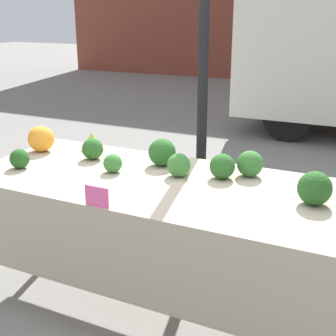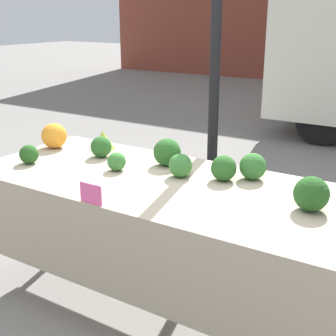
% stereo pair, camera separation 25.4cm
% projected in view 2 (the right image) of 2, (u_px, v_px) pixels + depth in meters
% --- Properties ---
extents(ground_plane, '(40.00, 40.00, 0.00)m').
position_uv_depth(ground_plane, '(168.00, 310.00, 2.83)').
color(ground_plane, gray).
extents(tent_pole, '(0.07, 0.07, 2.72)m').
position_uv_depth(tent_pole, '(215.00, 69.00, 3.05)').
color(tent_pole, black).
rests_on(tent_pole, ground_plane).
extents(market_table, '(2.29, 0.94, 0.83)m').
position_uv_depth(market_table, '(161.00, 201.00, 2.54)').
color(market_table, tan).
rests_on(market_table, ground_plane).
extents(orange_cauliflower, '(0.17, 0.17, 0.17)m').
position_uv_depth(orange_cauliflower, '(54.00, 136.00, 3.18)').
color(orange_cauliflower, orange).
rests_on(orange_cauliflower, market_table).
extents(romanesco_head, '(0.16, 0.16, 0.13)m').
position_uv_depth(romanesco_head, '(103.00, 140.00, 3.16)').
color(romanesco_head, '#93B238').
rests_on(romanesco_head, market_table).
extents(broccoli_head_0, '(0.15, 0.15, 0.15)m').
position_uv_depth(broccoli_head_0, '(253.00, 166.00, 2.58)').
color(broccoli_head_0, '#336B2D').
rests_on(broccoli_head_0, market_table).
extents(broccoli_head_1, '(0.17, 0.17, 0.17)m').
position_uv_depth(broccoli_head_1, '(167.00, 152.00, 2.81)').
color(broccoli_head_1, '#285B23').
rests_on(broccoli_head_1, market_table).
extents(broccoli_head_2, '(0.17, 0.17, 0.17)m').
position_uv_depth(broccoli_head_2, '(311.00, 194.00, 2.17)').
color(broccoli_head_2, '#23511E').
rests_on(broccoli_head_2, market_table).
extents(broccoli_head_3, '(0.11, 0.11, 0.11)m').
position_uv_depth(broccoli_head_3, '(117.00, 162.00, 2.73)').
color(broccoli_head_3, '#387533').
rests_on(broccoli_head_3, market_table).
extents(broccoli_head_4, '(0.13, 0.13, 0.13)m').
position_uv_depth(broccoli_head_4, '(180.00, 166.00, 2.62)').
color(broccoli_head_4, '#387533').
rests_on(broccoli_head_4, market_table).
extents(broccoli_head_5, '(0.12, 0.12, 0.12)m').
position_uv_depth(broccoli_head_5, '(29.00, 154.00, 2.86)').
color(broccoli_head_5, '#23511E').
rests_on(broccoli_head_5, market_table).
extents(broccoli_head_7, '(0.13, 0.13, 0.13)m').
position_uv_depth(broccoli_head_7, '(101.00, 147.00, 2.98)').
color(broccoli_head_7, '#285B23').
rests_on(broccoli_head_7, market_table).
extents(broccoli_head_8, '(0.14, 0.14, 0.14)m').
position_uv_depth(broccoli_head_8, '(224.00, 168.00, 2.56)').
color(broccoli_head_8, '#285B23').
rests_on(broccoli_head_8, market_table).
extents(price_sign, '(0.13, 0.01, 0.10)m').
position_uv_depth(price_sign, '(91.00, 194.00, 2.26)').
color(price_sign, '#F45B9E').
rests_on(price_sign, market_table).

